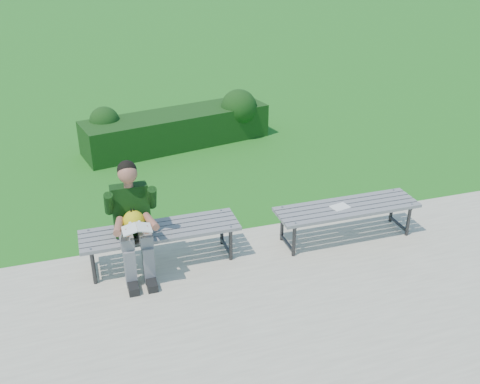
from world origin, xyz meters
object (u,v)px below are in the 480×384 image
at_px(bench_right, 347,210).
at_px(paper_sheet, 340,207).
at_px(seated_boy, 133,218).
at_px(hedge, 182,125).
at_px(bench_left, 160,233).

bearing_deg(bench_right, paper_sheet, 180.00).
relative_size(seated_boy, paper_sheet, 5.29).
relative_size(hedge, bench_left, 1.91).
distance_m(bench_left, paper_sheet, 2.20).
bearing_deg(seated_boy, bench_left, 17.40).
distance_m(hedge, paper_sheet, 4.05).
relative_size(bench_right, seated_boy, 1.37).
bearing_deg(seated_boy, hedge, 70.61).
height_order(seated_boy, paper_sheet, seated_boy).
distance_m(seated_boy, paper_sheet, 2.51).
relative_size(hedge, seated_boy, 2.62).
xyz_separation_m(bench_right, paper_sheet, (-0.10, 0.00, 0.06)).
xyz_separation_m(hedge, paper_sheet, (1.15, -3.88, 0.12)).
xyz_separation_m(bench_left, paper_sheet, (2.20, -0.15, 0.06)).
distance_m(hedge, seated_boy, 4.07).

